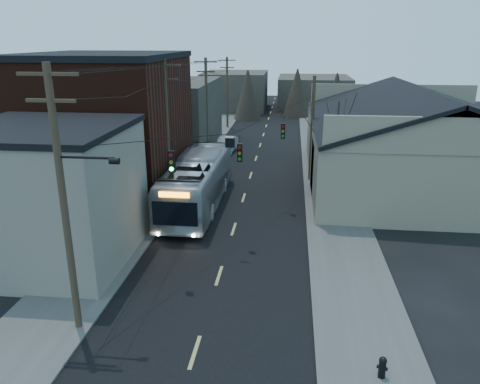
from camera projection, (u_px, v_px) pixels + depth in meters
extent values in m
cube|color=black|center=(254.00, 164.00, 44.03)|extent=(9.00, 110.00, 0.02)
cube|color=#474744|center=(187.00, 161.00, 44.69)|extent=(4.00, 110.00, 0.12)
cube|color=#474744|center=(324.00, 165.00, 43.34)|extent=(4.00, 110.00, 0.12)
cube|color=gray|center=(48.00, 197.00, 24.05)|extent=(8.00, 8.00, 7.00)
cube|color=black|center=(107.00, 128.00, 34.07)|extent=(10.00, 12.00, 10.00)
cube|color=#35312A|center=(170.00, 115.00, 49.59)|extent=(9.00, 14.00, 7.00)
cube|color=gray|center=(412.00, 154.00, 37.18)|extent=(16.00, 20.00, 5.00)
cube|color=black|center=(365.00, 105.00, 36.41)|extent=(8.16, 20.60, 2.86)
cube|color=black|center=(472.00, 107.00, 35.58)|extent=(8.16, 20.60, 2.86)
cube|color=#35312A|center=(235.00, 91.00, 76.75)|extent=(10.00, 12.00, 6.00)
cube|color=#35312A|center=(314.00, 92.00, 80.28)|extent=(12.00, 14.00, 5.00)
cone|color=black|center=(336.00, 153.00, 32.79)|extent=(0.40, 0.40, 7.20)
cylinder|color=#382B1E|center=(64.00, 208.00, 17.42)|extent=(0.28, 0.28, 10.50)
cube|color=#382B1E|center=(47.00, 74.00, 15.90)|extent=(2.20, 0.12, 0.12)
cylinder|color=#382B1E|center=(167.00, 135.00, 31.66)|extent=(0.28, 0.28, 10.00)
cube|color=#382B1E|center=(164.00, 65.00, 30.22)|extent=(2.20, 0.12, 0.12)
cylinder|color=#382B1E|center=(207.00, 108.00, 45.90)|extent=(0.28, 0.28, 9.50)
cube|color=#382B1E|center=(206.00, 62.00, 44.53)|extent=(2.20, 0.12, 0.12)
cylinder|color=#382B1E|center=(227.00, 93.00, 60.13)|extent=(0.28, 0.28, 9.00)
cube|color=#382B1E|center=(227.00, 60.00, 58.85)|extent=(2.20, 0.12, 0.12)
cylinder|color=#382B1E|center=(312.00, 130.00, 37.47)|extent=(0.28, 0.28, 8.50)
cube|color=black|center=(172.00, 161.00, 21.14)|extent=(0.28, 0.20, 1.00)
cube|color=black|center=(240.00, 153.00, 25.31)|extent=(0.28, 0.20, 1.00)
cube|color=black|center=(283.00, 131.00, 30.71)|extent=(0.28, 0.20, 1.00)
imported|color=#9DA2A9|center=(197.00, 182.00, 32.30)|extent=(3.06, 12.89, 3.59)
imported|color=#B2B5BB|center=(226.00, 145.00, 48.40)|extent=(1.93, 4.76, 1.54)
cylinder|color=black|center=(382.00, 369.00, 16.07)|extent=(0.25, 0.25, 0.63)
sphere|color=black|center=(383.00, 361.00, 15.96)|extent=(0.27, 0.27, 0.27)
cylinder|color=black|center=(382.00, 368.00, 16.05)|extent=(0.39, 0.26, 0.13)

